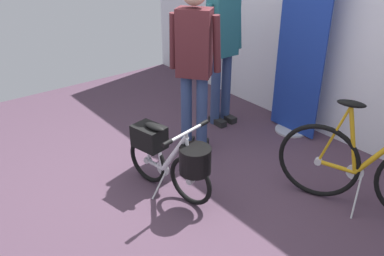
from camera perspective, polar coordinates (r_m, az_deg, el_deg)
ground_plane at (r=3.66m, az=-3.92°, el=-9.10°), size 6.03×6.03×0.00m
back_wall at (r=4.54m, az=18.93°, el=16.60°), size 6.03×0.10×2.87m
floor_banner_stand at (r=4.49m, az=14.94°, el=9.53°), size 0.60×0.36×1.92m
folding_bike_foreground at (r=3.45m, az=-2.91°, el=-4.05°), size 0.94×0.53×0.69m
display_bike_left at (r=3.56m, az=23.55°, el=-5.35°), size 1.37×0.69×1.02m
visitor_near_wall at (r=3.89m, az=0.33°, el=9.56°), size 0.43×0.39×1.71m
visitor_browsing at (r=4.57m, az=4.33°, el=12.01°), size 0.28×0.54×1.69m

